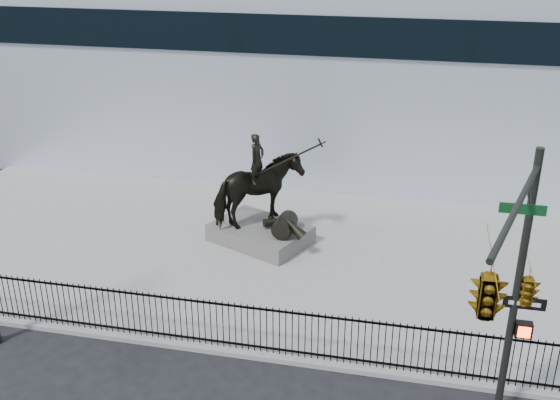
# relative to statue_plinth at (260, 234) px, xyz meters

# --- Properties ---
(ground) EXTENTS (120.00, 120.00, 0.00)m
(ground) POSITION_rel_statue_plinth_xyz_m (0.96, -7.87, -0.47)
(ground) COLOR black
(ground) RESTS_ON ground
(plaza) EXTENTS (30.00, 12.00, 0.15)m
(plaza) POSITION_rel_statue_plinth_xyz_m (0.96, -0.87, -0.40)
(plaza) COLOR gray
(plaza) RESTS_ON ground
(building) EXTENTS (44.00, 14.00, 9.00)m
(building) POSITION_rel_statue_plinth_xyz_m (0.96, 12.13, 4.03)
(building) COLOR silver
(building) RESTS_ON ground
(picket_fence) EXTENTS (22.10, 0.10, 1.50)m
(picket_fence) POSITION_rel_statue_plinth_xyz_m (0.96, -6.62, 0.43)
(picket_fence) COLOR black
(picket_fence) RESTS_ON plaza
(statue_plinth) EXTENTS (4.10, 3.55, 0.64)m
(statue_plinth) POSITION_rel_statue_plinth_xyz_m (0.00, 0.00, 0.00)
(statue_plinth) COLOR #4F4D48
(statue_plinth) RESTS_ON plaza
(equestrian_statue) EXTENTS (4.05, 3.43, 3.73)m
(equestrian_statue) POSITION_rel_statue_plinth_xyz_m (0.06, -0.03, 1.67)
(equestrian_statue) COLOR black
(equestrian_statue) RESTS_ON statue_plinth
(traffic_signal_right) EXTENTS (2.17, 6.86, 7.00)m
(traffic_signal_right) POSITION_rel_statue_plinth_xyz_m (7.42, -9.87, 4.38)
(traffic_signal_right) COLOR black
(traffic_signal_right) RESTS_ON ground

